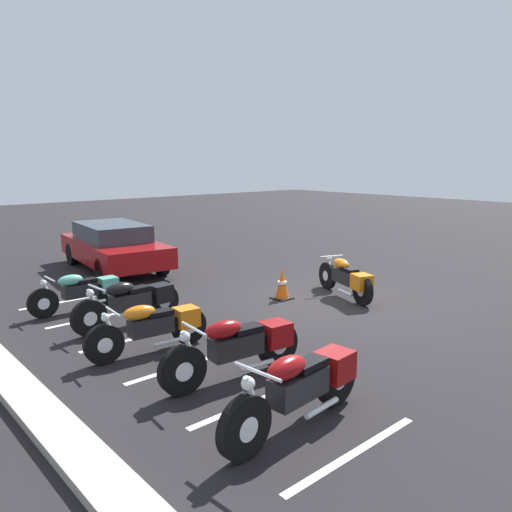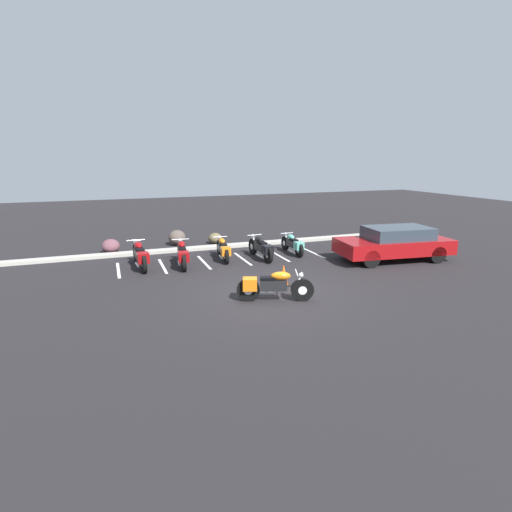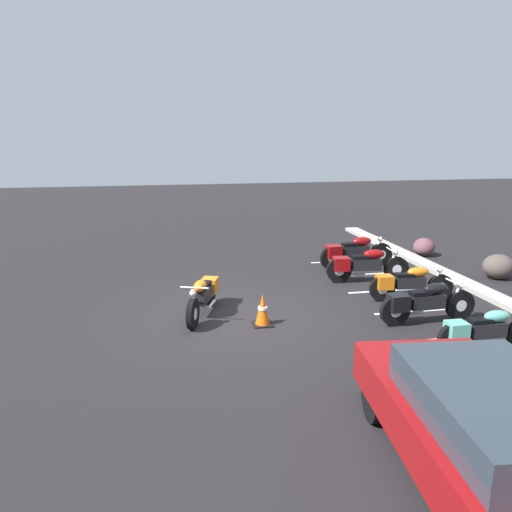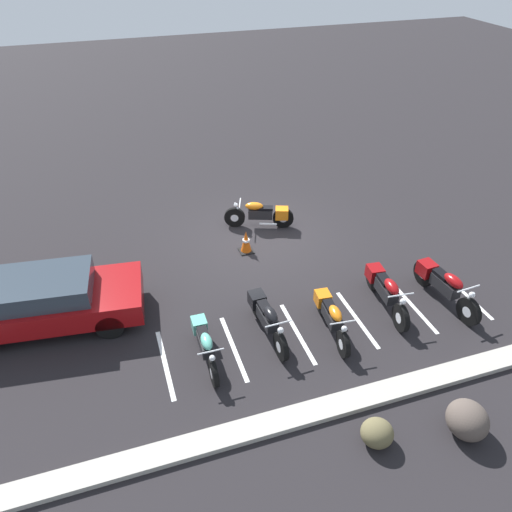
% 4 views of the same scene
% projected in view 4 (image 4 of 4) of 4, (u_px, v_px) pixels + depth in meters
% --- Properties ---
extents(ground, '(60.00, 60.00, 0.00)m').
position_uv_depth(ground, '(260.00, 237.00, 15.00)').
color(ground, black).
extents(motorcycle_orange_featured, '(2.04, 0.95, 0.84)m').
position_uv_depth(motorcycle_orange_featured, '(262.00, 214.00, 15.23)').
color(motorcycle_orange_featured, black).
rests_on(motorcycle_orange_featured, ground).
extents(parked_bike_0, '(0.65, 2.32, 0.91)m').
position_uv_depth(parked_bike_0, '(443.00, 284.00, 12.31)').
color(parked_bike_0, black).
rests_on(parked_bike_0, ground).
extents(parked_bike_1, '(0.65, 2.25, 0.89)m').
position_uv_depth(parked_bike_1, '(385.00, 289.00, 12.17)').
color(parked_bike_1, black).
rests_on(parked_bike_1, ground).
extents(parked_bike_2, '(0.58, 2.05, 0.81)m').
position_uv_depth(parked_bike_2, '(331.00, 315.00, 11.46)').
color(parked_bike_2, black).
rests_on(parked_bike_2, ground).
extents(parked_bike_3, '(0.61, 2.17, 0.85)m').
position_uv_depth(parked_bike_3, '(266.00, 317.00, 11.38)').
color(parked_bike_3, black).
rests_on(parked_bike_3, ground).
extents(parked_bike_4, '(0.55, 1.98, 0.78)m').
position_uv_depth(parked_bike_4, '(205.00, 343.00, 10.75)').
color(parked_bike_4, black).
rests_on(parked_bike_4, ground).
extents(car_red, '(4.48, 2.28, 1.29)m').
position_uv_depth(car_red, '(46.00, 299.00, 11.53)').
color(car_red, black).
rests_on(car_red, ground).
extents(concrete_curb, '(18.00, 0.50, 0.12)m').
position_uv_depth(concrete_curb, '(363.00, 398.00, 9.97)').
color(concrete_curb, '#A8A399').
rests_on(concrete_curb, ground).
extents(landscape_rock_0, '(0.93, 0.99, 0.68)m').
position_uv_depth(landscape_rock_0, '(467.00, 420.00, 9.21)').
color(landscape_rock_0, '#50453E').
rests_on(landscape_rock_0, ground).
extents(landscape_rock_1, '(0.66, 0.65, 0.50)m').
position_uv_depth(landscape_rock_1, '(377.00, 433.00, 9.08)').
color(landscape_rock_1, brown).
rests_on(landscape_rock_1, ground).
extents(traffic_cone, '(0.40, 0.40, 0.67)m').
position_uv_depth(traffic_cone, '(246.00, 242.00, 14.19)').
color(traffic_cone, black).
rests_on(traffic_cone, ground).
extents(stall_line_0, '(0.10, 2.10, 0.00)m').
position_uv_depth(stall_line_0, '(465.00, 294.00, 12.78)').
color(stall_line_0, white).
rests_on(stall_line_0, ground).
extents(stall_line_1, '(0.10, 2.10, 0.00)m').
position_uv_depth(stall_line_1, '(413.00, 306.00, 12.38)').
color(stall_line_1, white).
rests_on(stall_line_1, ground).
extents(stall_line_2, '(0.10, 2.10, 0.00)m').
position_uv_depth(stall_line_2, '(357.00, 319.00, 11.98)').
color(stall_line_2, white).
rests_on(stall_line_2, ground).
extents(stall_line_3, '(0.10, 2.10, 0.00)m').
position_uv_depth(stall_line_3, '(297.00, 333.00, 11.59)').
color(stall_line_3, white).
rests_on(stall_line_3, ground).
extents(stall_line_4, '(0.10, 2.10, 0.00)m').
position_uv_depth(stall_line_4, '(234.00, 348.00, 11.19)').
color(stall_line_4, white).
rests_on(stall_line_4, ground).
extents(stall_line_5, '(0.10, 2.10, 0.00)m').
position_uv_depth(stall_line_5, '(165.00, 364.00, 10.80)').
color(stall_line_5, white).
rests_on(stall_line_5, ground).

